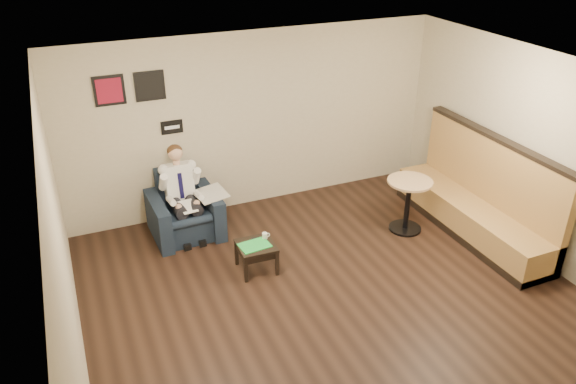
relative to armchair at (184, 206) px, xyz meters
name	(u,v)px	position (x,y,z in m)	size (l,w,h in m)	color
ground	(342,306)	(1.34, -2.42, -0.47)	(6.00, 6.00, 0.00)	black
wall_back	(255,121)	(1.34, 0.58, 0.93)	(6.00, 0.02, 2.80)	beige
wall_left	(64,268)	(-1.66, -2.42, 0.93)	(0.02, 6.00, 2.80)	beige
wall_right	(550,163)	(4.34, -2.42, 0.93)	(0.02, 6.00, 2.80)	beige
ceiling	(354,85)	(1.34, -2.42, 2.33)	(6.00, 6.00, 0.02)	white
seating_sign	(172,127)	(0.04, 0.56, 1.03)	(0.32, 0.02, 0.20)	black
art_print_left	(109,91)	(-0.76, 0.56, 1.68)	(0.42, 0.03, 0.42)	maroon
art_print_right	(150,86)	(-0.21, 0.56, 1.68)	(0.42, 0.03, 0.42)	black
armchair	(184,206)	(0.00, 0.00, 0.00)	(0.97, 0.97, 0.94)	black
seated_man	(186,199)	(0.00, -0.12, 0.17)	(0.61, 0.92, 1.29)	white
lap_papers	(188,206)	(0.01, -0.22, 0.11)	(0.21, 0.31, 0.01)	white
newspaper	(211,194)	(0.40, -0.09, 0.17)	(0.41, 0.51, 0.01)	silver
side_table	(256,257)	(0.65, -1.28, -0.27)	(0.49, 0.49, 0.40)	black
green_folder	(255,245)	(0.62, -1.30, -0.07)	(0.40, 0.28, 0.01)	green
coffee_mug	(265,236)	(0.81, -1.18, -0.03)	(0.07, 0.07, 0.08)	white
smartphone	(256,238)	(0.70, -1.14, -0.07)	(0.12, 0.06, 0.01)	black
banquette	(476,188)	(3.93, -1.62, 0.26)	(0.68, 2.87, 1.47)	#A2783E
cafe_table	(407,205)	(3.09, -1.18, -0.06)	(0.66, 0.66, 0.83)	tan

